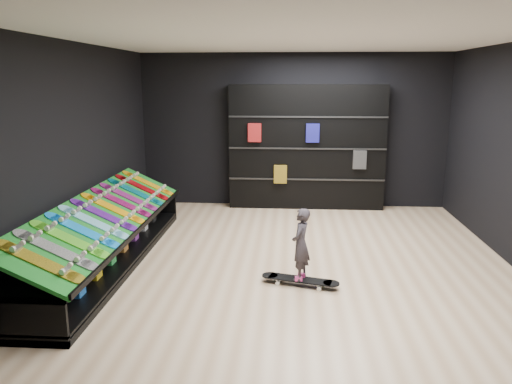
# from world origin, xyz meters

# --- Properties ---
(floor) EXTENTS (6.00, 7.00, 0.01)m
(floor) POSITION_xyz_m (0.00, 0.00, 0.00)
(floor) COLOR beige
(floor) RESTS_ON ground
(ceiling) EXTENTS (6.00, 7.00, 0.01)m
(ceiling) POSITION_xyz_m (0.00, 0.00, 3.00)
(ceiling) COLOR white
(ceiling) RESTS_ON ground
(wall_back) EXTENTS (6.00, 0.02, 3.00)m
(wall_back) POSITION_xyz_m (0.00, 3.50, 1.50)
(wall_back) COLOR black
(wall_back) RESTS_ON ground
(wall_front) EXTENTS (6.00, 0.02, 3.00)m
(wall_front) POSITION_xyz_m (0.00, -3.50, 1.50)
(wall_front) COLOR black
(wall_front) RESTS_ON ground
(wall_left) EXTENTS (0.02, 7.00, 3.00)m
(wall_left) POSITION_xyz_m (-3.00, 0.00, 1.50)
(wall_left) COLOR black
(wall_left) RESTS_ON ground
(display_rack) EXTENTS (0.90, 4.50, 0.50)m
(display_rack) POSITION_xyz_m (-2.55, 0.00, 0.25)
(display_rack) COLOR black
(display_rack) RESTS_ON ground
(turf_ramp) EXTENTS (0.92, 4.50, 0.46)m
(turf_ramp) POSITION_xyz_m (-2.50, 0.00, 0.71)
(turf_ramp) COLOR #106618
(turf_ramp) RESTS_ON display_rack
(back_shelving) EXTENTS (3.00, 0.35, 2.40)m
(back_shelving) POSITION_xyz_m (0.27, 3.32, 1.20)
(back_shelving) COLOR black
(back_shelving) RESTS_ON ground
(floor_skateboard) EXTENTS (1.00, 0.46, 0.09)m
(floor_skateboard) POSITION_xyz_m (0.10, -0.59, 0.04)
(floor_skateboard) COLOR black
(floor_skateboard) RESTS_ON ground
(child) EXTENTS (0.20, 0.24, 0.54)m
(child) POSITION_xyz_m (0.10, -0.59, 0.36)
(child) COLOR black
(child) RESTS_ON floor_skateboard
(display_board_0) EXTENTS (0.93, 0.22, 0.50)m
(display_board_0) POSITION_xyz_m (-2.49, -1.90, 0.74)
(display_board_0) COLOR yellow
(display_board_0) RESTS_ON turf_ramp
(display_board_1) EXTENTS (0.93, 0.22, 0.50)m
(display_board_1) POSITION_xyz_m (-2.49, -1.55, 0.74)
(display_board_1) COLOR black
(display_board_1) RESTS_ON turf_ramp
(display_board_2) EXTENTS (0.93, 0.22, 0.50)m
(display_board_2) POSITION_xyz_m (-2.49, -1.21, 0.74)
(display_board_2) COLOR green
(display_board_2) RESTS_ON turf_ramp
(display_board_3) EXTENTS (0.93, 0.22, 0.50)m
(display_board_3) POSITION_xyz_m (-2.49, -0.86, 0.74)
(display_board_3) COLOR blue
(display_board_3) RESTS_ON turf_ramp
(display_board_4) EXTENTS (0.93, 0.22, 0.50)m
(display_board_4) POSITION_xyz_m (-2.49, -0.52, 0.74)
(display_board_4) COLOR #0CB2E5
(display_board_4) RESTS_ON turf_ramp
(display_board_5) EXTENTS (0.93, 0.22, 0.50)m
(display_board_5) POSITION_xyz_m (-2.49, -0.17, 0.74)
(display_board_5) COLOR purple
(display_board_5) RESTS_ON turf_ramp
(display_board_6) EXTENTS (0.93, 0.22, 0.50)m
(display_board_6) POSITION_xyz_m (-2.49, 0.17, 0.74)
(display_board_6) COLOR yellow
(display_board_6) RESTS_ON turf_ramp
(display_board_7) EXTENTS (0.93, 0.22, 0.50)m
(display_board_7) POSITION_xyz_m (-2.49, 0.52, 0.74)
(display_board_7) COLOR #E5198C
(display_board_7) RESTS_ON turf_ramp
(display_board_8) EXTENTS (0.93, 0.22, 0.50)m
(display_board_8) POSITION_xyz_m (-2.49, 0.86, 0.74)
(display_board_8) COLOR #2626BF
(display_board_8) RESTS_ON turf_ramp
(display_board_9) EXTENTS (0.93, 0.22, 0.50)m
(display_board_9) POSITION_xyz_m (-2.49, 1.21, 0.74)
(display_board_9) COLOR #0C8C99
(display_board_9) RESTS_ON turf_ramp
(display_board_10) EXTENTS (0.93, 0.22, 0.50)m
(display_board_10) POSITION_xyz_m (-2.49, 1.55, 0.74)
(display_board_10) COLOR red
(display_board_10) RESTS_ON turf_ramp
(display_board_11) EXTENTS (0.93, 0.22, 0.50)m
(display_board_11) POSITION_xyz_m (-2.49, 1.90, 0.74)
(display_board_11) COLOR orange
(display_board_11) RESTS_ON turf_ramp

